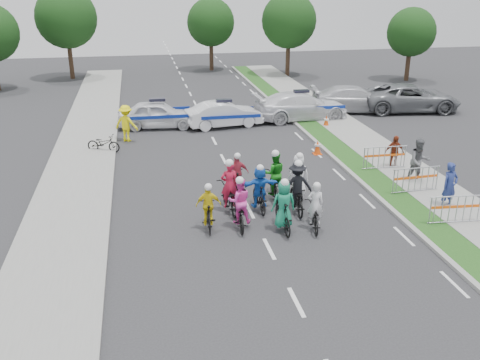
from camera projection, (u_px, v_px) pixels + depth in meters
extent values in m
plane|color=#28282B|center=(269.00, 249.00, 16.89)|extent=(90.00, 90.00, 0.00)
cube|color=gray|center=(359.00, 180.00, 22.36)|extent=(0.20, 60.00, 0.12)
cube|color=#143F14|center=(374.00, 179.00, 22.48)|extent=(1.20, 60.00, 0.11)
cube|color=gray|center=(414.00, 176.00, 22.80)|extent=(2.40, 60.00, 0.13)
cube|color=gray|center=(72.00, 201.00, 20.30)|extent=(3.00, 60.00, 0.13)
imported|color=black|center=(314.00, 216.00, 18.13)|extent=(0.91, 1.78, 0.89)
imported|color=white|center=(315.00, 204.00, 17.91)|extent=(0.60, 0.45, 1.48)
sphere|color=white|center=(317.00, 186.00, 17.62)|extent=(0.26, 0.26, 0.26)
imported|color=black|center=(283.00, 216.00, 17.95)|extent=(0.53, 1.82, 1.09)
imported|color=#188860|center=(284.00, 204.00, 17.74)|extent=(0.80, 0.53, 1.64)
sphere|color=white|center=(285.00, 183.00, 17.42)|extent=(0.28, 0.28, 0.28)
imported|color=black|center=(239.00, 214.00, 18.24)|extent=(0.74, 1.87, 0.96)
imported|color=#F744B8|center=(239.00, 201.00, 18.02)|extent=(0.81, 0.65, 1.61)
sphere|color=white|center=(240.00, 181.00, 17.70)|extent=(0.28, 0.28, 0.28)
imported|color=black|center=(209.00, 216.00, 18.08)|extent=(0.57, 1.64, 0.97)
imported|color=yellow|center=(209.00, 205.00, 17.88)|extent=(0.87, 0.41, 1.45)
sphere|color=white|center=(208.00, 187.00, 17.60)|extent=(0.25, 0.25, 0.25)
imported|color=black|center=(296.00, 198.00, 19.45)|extent=(0.82, 2.01, 1.03)
imported|color=black|center=(297.00, 185.00, 19.22)|extent=(1.15, 0.71, 1.72)
sphere|color=white|center=(298.00, 164.00, 18.88)|extent=(0.30, 0.30, 0.30)
imported|color=black|center=(259.00, 197.00, 19.53)|extent=(0.54, 1.73, 1.03)
imported|color=blue|center=(260.00, 186.00, 19.32)|extent=(1.45, 0.51, 1.55)
sphere|color=white|center=(260.00, 168.00, 19.02)|extent=(0.27, 0.27, 0.27)
imported|color=black|center=(229.00, 197.00, 19.47)|extent=(0.86, 2.04, 1.04)
imported|color=red|center=(229.00, 184.00, 19.23)|extent=(0.67, 0.47, 1.74)
sphere|color=white|center=(229.00, 163.00, 18.89)|extent=(0.30, 0.30, 0.30)
imported|color=black|center=(298.00, 186.00, 20.46)|extent=(0.68, 1.87, 1.10)
imported|color=white|center=(298.00, 175.00, 20.25)|extent=(0.85, 0.60, 1.65)
sphere|color=white|center=(300.00, 156.00, 19.92)|extent=(0.29, 0.29, 0.29)
imported|color=black|center=(274.00, 185.00, 20.61)|extent=(0.88, 2.00, 1.02)
imported|color=#178218|center=(275.00, 173.00, 20.38)|extent=(0.89, 0.73, 1.70)
sphere|color=white|center=(275.00, 154.00, 20.04)|extent=(0.29, 0.29, 0.29)
imported|color=black|center=(237.00, 182.00, 20.92)|extent=(0.67, 1.72, 1.00)
imported|color=#C3364B|center=(237.00, 173.00, 20.72)|extent=(0.92, 0.47, 1.51)
sphere|color=white|center=(237.00, 156.00, 20.43)|extent=(0.26, 0.26, 0.26)
imported|color=white|center=(158.00, 114.00, 30.08)|extent=(4.62, 2.28, 1.51)
imported|color=white|center=(224.00, 114.00, 30.27)|extent=(4.51, 2.15, 1.43)
imported|color=white|center=(301.00, 106.00, 31.71)|extent=(5.76, 2.61, 1.64)
imported|color=#B4B5B9|center=(355.00, 99.00, 33.60)|extent=(5.79, 3.04, 1.60)
imported|color=slate|center=(410.00, 98.00, 33.72)|extent=(6.48, 3.64, 1.71)
imported|color=navy|center=(450.00, 186.00, 19.54)|extent=(0.72, 0.55, 1.77)
imported|color=#58585D|center=(419.00, 161.00, 21.91)|extent=(0.96, 0.77, 1.91)
imported|color=maroon|center=(394.00, 152.00, 23.62)|extent=(0.91, 0.40, 1.53)
imported|color=#FFF30D|center=(126.00, 123.00, 27.53)|extent=(1.41, 1.19, 1.90)
cube|color=#F24C0C|center=(317.00, 154.00, 25.84)|extent=(0.40, 0.40, 0.03)
cone|color=#F24C0C|center=(318.00, 147.00, 25.72)|extent=(0.36, 0.36, 0.70)
cylinder|color=silver|center=(318.00, 145.00, 25.68)|extent=(0.29, 0.29, 0.08)
cube|color=#F24C0C|center=(326.00, 127.00, 30.39)|extent=(0.40, 0.40, 0.03)
cone|color=#F24C0C|center=(326.00, 121.00, 30.27)|extent=(0.36, 0.36, 0.70)
cylinder|color=silver|center=(326.00, 119.00, 30.24)|extent=(0.29, 0.29, 0.08)
imported|color=black|center=(103.00, 143.00, 26.00)|extent=(1.75, 1.14, 0.87)
cylinder|color=#382619|center=(288.00, 56.00, 45.40)|extent=(0.36, 0.36, 3.25)
sphere|color=#163C13|center=(289.00, 21.00, 44.34)|extent=(4.55, 4.55, 4.55)
cylinder|color=#382619|center=(408.00, 63.00, 43.41)|extent=(0.36, 0.36, 2.75)
sphere|color=#163C13|center=(411.00, 32.00, 42.52)|extent=(3.85, 3.85, 3.85)
cylinder|color=#382619|center=(70.00, 57.00, 44.00)|extent=(0.36, 0.36, 3.50)
sphere|color=#163C13|center=(66.00, 18.00, 42.86)|extent=(4.90, 4.90, 4.90)
cylinder|color=#382619|center=(211.00, 53.00, 48.04)|extent=(0.36, 0.36, 3.00)
sphere|color=#163C13|center=(211.00, 22.00, 47.07)|extent=(4.20, 4.20, 4.20)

